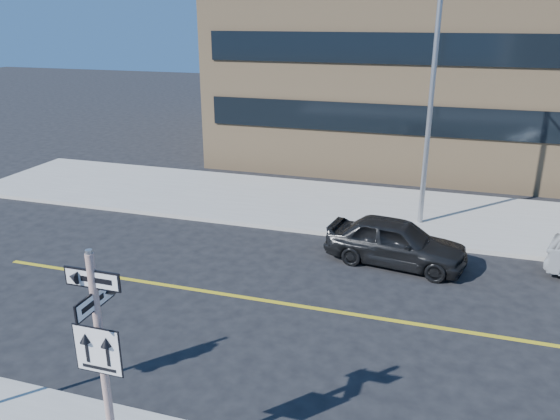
% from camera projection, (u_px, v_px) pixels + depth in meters
% --- Properties ---
extents(ground, '(120.00, 120.00, 0.00)m').
position_uv_depth(ground, '(186.00, 388.00, 11.35)').
color(ground, black).
rests_on(ground, ground).
extents(sign_pole, '(0.92, 0.92, 4.06)m').
position_uv_depth(sign_pole, '(102.00, 357.00, 8.27)').
color(sign_pole, silver).
rests_on(sign_pole, near_sidewalk).
extents(parked_car_a, '(2.38, 4.52, 1.47)m').
position_uv_depth(parked_car_a, '(396.00, 242.00, 16.84)').
color(parked_car_a, black).
rests_on(parked_car_a, ground).
extents(streetlight_a, '(0.55, 2.25, 8.00)m').
position_uv_depth(streetlight_a, '(431.00, 96.00, 18.29)').
color(streetlight_a, gray).
rests_on(streetlight_a, far_sidewalk).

